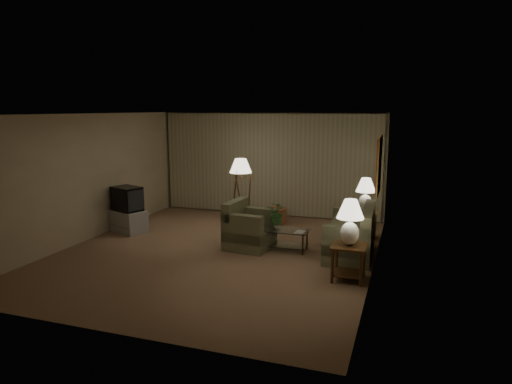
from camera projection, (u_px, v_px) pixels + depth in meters
ground at (218, 252)px, 9.06m from camera, size 7.00×7.00×0.00m
room_shell at (245, 157)px, 10.14m from camera, size 6.04×7.02×2.72m
sofa at (350, 236)px, 8.81m from camera, size 1.75×0.96×0.76m
armchair at (250, 230)px, 9.25m from camera, size 1.06×1.02×0.76m
side_table_near at (349, 256)px, 7.50m from camera, size 0.56×0.56×0.60m
side_table_far at (364, 220)px, 9.92m from camera, size 0.54×0.45×0.60m
table_lamp_near at (350, 218)px, 7.38m from camera, size 0.44×0.44×0.76m
table_lamp_far at (366, 192)px, 9.80m from camera, size 0.43×0.43×0.74m
coffee_table at (285, 237)px, 9.14m from camera, size 0.97×0.53×0.41m
tv_cabinet at (128, 221)px, 10.48m from camera, size 1.19×1.09×0.50m
crt_tv at (127, 199)px, 10.39m from camera, size 0.95×0.88×0.55m
floor_lamp at (241, 191)px, 10.89m from camera, size 0.53×0.53×1.64m
ottoman at (276, 216)px, 11.30m from camera, size 0.60×0.60×0.36m
vase at (278, 225)px, 9.14m from camera, size 0.19×0.19×0.15m
flowers at (278, 210)px, 9.09m from camera, size 0.52×0.50×0.46m
book at (296, 232)px, 8.94m from camera, size 0.21×0.27×0.02m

